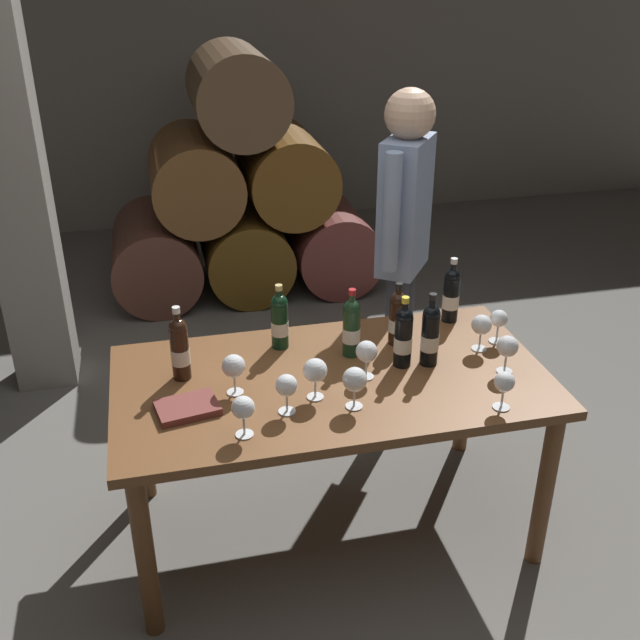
{
  "coord_description": "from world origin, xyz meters",
  "views": [
    {
      "loc": [
        -0.62,
        -2.42,
        2.29
      ],
      "look_at": [
        0.0,
        0.2,
        0.91
      ],
      "focal_mm": 41.71,
      "sensor_mm": 36.0,
      "label": 1
    }
  ],
  "objects_px": {
    "wine_bottle_1": "(180,348)",
    "wine_glass_2": "(234,367)",
    "wine_glass_5": "(367,352)",
    "wine_bottle_3": "(352,327)",
    "wine_bottle_2": "(451,294)",
    "wine_bottle_5": "(430,334)",
    "wine_glass_4": "(355,380)",
    "wine_bottle_4": "(403,336)",
    "wine_bottle_6": "(398,317)",
    "sommelier_presenting": "(404,232)",
    "tasting_notebook": "(187,408)",
    "wine_glass_6": "(482,326)",
    "wine_glass_0": "(315,371)",
    "wine_glass_7": "(499,320)",
    "wine_glass_3": "(286,386)",
    "wine_bottle_0": "(280,320)",
    "wine_glass_8": "(243,409)",
    "dining_table": "(332,396)",
    "wine_glass_1": "(504,383)",
    "wine_glass_9": "(507,347)"
  },
  "relations": [
    {
      "from": "wine_bottle_1",
      "to": "wine_glass_2",
      "type": "relative_size",
      "value": 1.89
    },
    {
      "from": "wine_glass_5",
      "to": "wine_bottle_3",
      "type": "bearing_deg",
      "value": 92.59
    },
    {
      "from": "wine_bottle_2",
      "to": "wine_bottle_5",
      "type": "distance_m",
      "value": 0.41
    },
    {
      "from": "wine_glass_4",
      "to": "wine_glass_5",
      "type": "relative_size",
      "value": 1.03
    },
    {
      "from": "wine_bottle_4",
      "to": "wine_bottle_6",
      "type": "relative_size",
      "value": 1.09
    },
    {
      "from": "sommelier_presenting",
      "to": "tasting_notebook",
      "type": "bearing_deg",
      "value": -142.24
    },
    {
      "from": "wine_bottle_2",
      "to": "wine_glass_6",
      "type": "distance_m",
      "value": 0.28
    },
    {
      "from": "wine_bottle_2",
      "to": "tasting_notebook",
      "type": "height_order",
      "value": "wine_bottle_2"
    },
    {
      "from": "wine_glass_0",
      "to": "wine_glass_7",
      "type": "bearing_deg",
      "value": 16.11
    },
    {
      "from": "wine_bottle_3",
      "to": "wine_glass_3",
      "type": "height_order",
      "value": "wine_bottle_3"
    },
    {
      "from": "wine_glass_4",
      "to": "wine_bottle_5",
      "type": "bearing_deg",
      "value": 31.88
    },
    {
      "from": "wine_bottle_0",
      "to": "wine_glass_8",
      "type": "distance_m",
      "value": 0.64
    },
    {
      "from": "wine_bottle_4",
      "to": "wine_glass_2",
      "type": "height_order",
      "value": "wine_bottle_4"
    },
    {
      "from": "wine_bottle_4",
      "to": "wine_glass_8",
      "type": "distance_m",
      "value": 0.76
    },
    {
      "from": "wine_glass_5",
      "to": "wine_glass_6",
      "type": "height_order",
      "value": "same"
    },
    {
      "from": "wine_glass_4",
      "to": "wine_glass_6",
      "type": "xyz_separation_m",
      "value": [
        0.63,
        0.3,
        -0.0
      ]
    },
    {
      "from": "wine_glass_8",
      "to": "wine_bottle_0",
      "type": "bearing_deg",
      "value": 68.19
    },
    {
      "from": "wine_bottle_5",
      "to": "wine_glass_3",
      "type": "xyz_separation_m",
      "value": [
        -0.62,
        -0.21,
        -0.02
      ]
    },
    {
      "from": "wine_bottle_5",
      "to": "wine_glass_3",
      "type": "bearing_deg",
      "value": -161.3
    },
    {
      "from": "dining_table",
      "to": "sommelier_presenting",
      "type": "distance_m",
      "value": 1.0
    },
    {
      "from": "wine_glass_1",
      "to": "wine_glass_2",
      "type": "xyz_separation_m",
      "value": [
        -0.94,
        0.32,
        0.01
      ]
    },
    {
      "from": "wine_glass_4",
      "to": "wine_glass_5",
      "type": "distance_m",
      "value": 0.21
    },
    {
      "from": "wine_bottle_1",
      "to": "wine_glass_7",
      "type": "relative_size",
      "value": 2.07
    },
    {
      "from": "wine_bottle_0",
      "to": "wine_glass_7",
      "type": "bearing_deg",
      "value": -10.66
    },
    {
      "from": "wine_bottle_0",
      "to": "wine_glass_3",
      "type": "bearing_deg",
      "value": -97.73
    },
    {
      "from": "dining_table",
      "to": "wine_glass_1",
      "type": "height_order",
      "value": "wine_glass_1"
    },
    {
      "from": "wine_bottle_0",
      "to": "tasting_notebook",
      "type": "bearing_deg",
      "value": -136.58
    },
    {
      "from": "wine_bottle_3",
      "to": "wine_glass_9",
      "type": "xyz_separation_m",
      "value": [
        0.56,
        -0.28,
        -0.02
      ]
    },
    {
      "from": "wine_bottle_0",
      "to": "wine_bottle_1",
      "type": "height_order",
      "value": "wine_bottle_1"
    },
    {
      "from": "wine_bottle_3",
      "to": "wine_glass_6",
      "type": "height_order",
      "value": "wine_bottle_3"
    },
    {
      "from": "wine_bottle_1",
      "to": "wine_bottle_5",
      "type": "relative_size",
      "value": 0.99
    },
    {
      "from": "wine_glass_7",
      "to": "tasting_notebook",
      "type": "xyz_separation_m",
      "value": [
        -1.32,
        -0.22,
        -0.09
      ]
    },
    {
      "from": "wine_glass_4",
      "to": "wine_glass_7",
      "type": "bearing_deg",
      "value": 25.05
    },
    {
      "from": "wine_glass_6",
      "to": "wine_bottle_5",
      "type": "bearing_deg",
      "value": -166.31
    },
    {
      "from": "dining_table",
      "to": "wine_glass_6",
      "type": "bearing_deg",
      "value": 6.16
    },
    {
      "from": "wine_bottle_6",
      "to": "wine_glass_4",
      "type": "xyz_separation_m",
      "value": [
        -0.31,
        -0.43,
        -0.01
      ]
    },
    {
      "from": "wine_glass_5",
      "to": "wine_glass_1",
      "type": "bearing_deg",
      "value": -37.04
    },
    {
      "from": "wine_glass_2",
      "to": "wine_glass_3",
      "type": "distance_m",
      "value": 0.24
    },
    {
      "from": "wine_bottle_1",
      "to": "wine_glass_2",
      "type": "height_order",
      "value": "wine_bottle_1"
    },
    {
      "from": "wine_glass_7",
      "to": "wine_glass_9",
      "type": "xyz_separation_m",
      "value": [
        -0.08,
        -0.24,
        0.01
      ]
    },
    {
      "from": "wine_bottle_1",
      "to": "wine_bottle_6",
      "type": "bearing_deg",
      "value": 4.65
    },
    {
      "from": "wine_bottle_1",
      "to": "wine_glass_8",
      "type": "distance_m",
      "value": 0.47
    },
    {
      "from": "wine_bottle_5",
      "to": "wine_bottle_3",
      "type": "bearing_deg",
      "value": 153.4
    },
    {
      "from": "wine_glass_5",
      "to": "wine_bottle_6",
      "type": "bearing_deg",
      "value": 49.15
    },
    {
      "from": "sommelier_presenting",
      "to": "dining_table",
      "type": "bearing_deg",
      "value": -125.8
    },
    {
      "from": "wine_bottle_4",
      "to": "wine_glass_3",
      "type": "xyz_separation_m",
      "value": [
        -0.52,
        -0.23,
        -0.02
      ]
    },
    {
      "from": "wine_bottle_5",
      "to": "wine_glass_0",
      "type": "bearing_deg",
      "value": -164.3
    },
    {
      "from": "wine_glass_2",
      "to": "wine_glass_4",
      "type": "bearing_deg",
      "value": -25.25
    },
    {
      "from": "dining_table",
      "to": "wine_bottle_2",
      "type": "relative_size",
      "value": 5.66
    },
    {
      "from": "wine_bottle_0",
      "to": "wine_glass_0",
      "type": "height_order",
      "value": "wine_bottle_0"
    }
  ]
}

